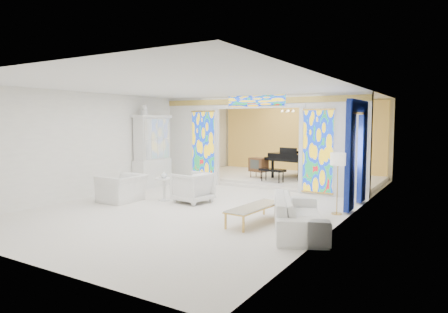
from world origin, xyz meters
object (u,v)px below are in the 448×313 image
Objects in this scene: sofa at (299,214)px; tv_console at (258,165)px; armchair_right at (193,187)px; armchair_left at (122,188)px; china_cabinet at (152,152)px; coffee_table at (255,207)px; grand_piano at (301,157)px.

sofa is 3.36× the size of tv_console.
armchair_left is at bearing -54.18° from armchair_right.
china_cabinet is 1.15× the size of sofa.
armchair_left is 4.13m from coffee_table.
sofa is (6.17, -2.71, -0.82)m from china_cabinet.
armchair_right is 2.65m from coffee_table.
armchair_right is 0.38× the size of sofa.
grand_piano is at bearing 48.41° from tv_console.
armchair_left is at bearing 177.14° from coffee_table.
tv_console is at bearing 8.63° from sofa.
china_cabinet is 3.03× the size of armchair_right.
coffee_table is at bearing -26.70° from china_cabinet.
sofa is 1.39× the size of coffee_table.
armchair_left is 1.57× the size of tv_console.
armchair_right reaches higher than coffee_table.
armchair_right is at bearing -28.67° from china_cabinet.
tv_console is at bearing -170.83° from armchair_right.
china_cabinet reaches higher than armchair_right.
sofa is at bearing -41.96° from tv_console.
china_cabinet is 3.19m from armchair_right.
armchair_left reaches higher than coffee_table.
china_cabinet is 5.80m from coffee_table.
tv_console is (-1.27, -0.85, -0.28)m from grand_piano.
coffee_table is at bearing -49.98° from tv_console.
tv_console is (1.68, 4.96, 0.28)m from armchair_left.
tv_console reaches higher than armchair_left.
grand_piano reaches higher than armchair_left.
grand_piano is at bearing 174.60° from armchair_right.
china_cabinet is 2.70m from armchair_left.
armchair_right is 4.08m from tv_console.
china_cabinet is 5.23m from grand_piano.
sofa reaches higher than coffee_table.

